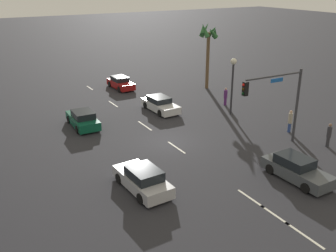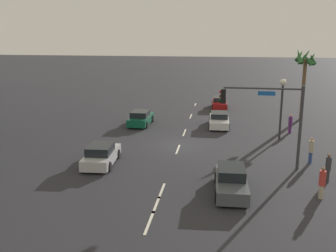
# 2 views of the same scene
# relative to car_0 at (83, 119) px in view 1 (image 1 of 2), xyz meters

# --- Properties ---
(ground_plane) EXTENTS (220.00, 220.00, 0.00)m
(ground_plane) POSITION_rel_car_0_xyz_m (6.52, 4.57, -0.65)
(ground_plane) COLOR #28282D
(lane_stripe_0) EXTENTS (1.90, 0.14, 0.01)m
(lane_stripe_0) POSITION_rel_car_0_xyz_m (-11.48, 4.57, -0.64)
(lane_stripe_0) COLOR silver
(lane_stripe_0) RESTS_ON ground_plane
(lane_stripe_1) EXTENTS (2.28, 0.14, 0.01)m
(lane_stripe_1) POSITION_rel_car_0_xyz_m (-4.54, 4.57, -0.64)
(lane_stripe_1) COLOR silver
(lane_stripe_1) RESTS_ON ground_plane
(lane_stripe_2) EXTENTS (2.48, 0.14, 0.01)m
(lane_stripe_2) POSITION_rel_car_0_xyz_m (2.47, 4.57, -0.64)
(lane_stripe_2) COLOR silver
(lane_stripe_2) RESTS_ON ground_plane
(lane_stripe_3) EXTENTS (2.41, 0.14, 0.01)m
(lane_stripe_3) POSITION_rel_car_0_xyz_m (7.68, 4.57, -0.64)
(lane_stripe_3) COLOR silver
(lane_stripe_3) RESTS_ON ground_plane
(lane_stripe_4) EXTENTS (2.20, 0.14, 0.01)m
(lane_stripe_4) POSITION_rel_car_0_xyz_m (15.87, 4.57, -0.64)
(lane_stripe_4) COLOR silver
(lane_stripe_4) RESTS_ON ground_plane
(lane_stripe_5) EXTENTS (2.08, 0.14, 0.01)m
(lane_stripe_5) POSITION_rel_car_0_xyz_m (17.75, 4.57, -0.64)
(lane_stripe_5) COLOR silver
(lane_stripe_5) RESTS_ON ground_plane
(lane_stripe_6) EXTENTS (2.46, 0.14, 0.01)m
(lane_stripe_6) POSITION_rel_car_0_xyz_m (19.75, 4.57, -0.64)
(lane_stripe_6) COLOR silver
(lane_stripe_6) RESTS_ON ground_plane
(car_0) EXTENTS (4.36, 2.01, 1.40)m
(car_0) POSITION_rel_car_0_xyz_m (0.00, 0.00, 0.00)
(car_0) COLOR #0F5138
(car_0) RESTS_ON ground_plane
(car_1) EXTENTS (4.50, 2.09, 1.44)m
(car_1) POSITION_rel_car_0_xyz_m (11.87, -0.29, 0.01)
(car_1) COLOR #B7B7BC
(car_1) RESTS_ON ground_plane
(car_2) EXTENTS (4.23, 1.88, 1.34)m
(car_2) POSITION_rel_car_0_xyz_m (-9.57, 7.57, -0.03)
(car_2) COLOR maroon
(car_2) RESTS_ON ground_plane
(car_3) EXTENTS (4.50, 2.00, 1.33)m
(car_3) POSITION_rel_car_0_xyz_m (-0.39, 7.64, -0.03)
(car_3) COLOR silver
(car_3) RESTS_ON ground_plane
(car_4) EXTENTS (4.60, 1.96, 1.46)m
(car_4) POSITION_rel_car_0_xyz_m (15.48, 8.53, 0.02)
(car_4) COLOR #474C51
(car_4) RESTS_ON ground_plane
(traffic_signal) EXTENTS (0.38, 5.42, 5.64)m
(traffic_signal) POSITION_rel_car_0_xyz_m (11.01, 11.07, 3.23)
(traffic_signal) COLOR #38383D
(traffic_signal) RESTS_ON ground_plane
(streetlamp) EXTENTS (0.56, 0.56, 5.18)m
(streetlamp) POSITION_rel_car_0_xyz_m (3.70, 12.79, 3.06)
(streetlamp) COLOR #2D2D33
(streetlamp) RESTS_ON ground_plane
(pedestrian_0) EXTENTS (0.42, 0.42, 1.75)m
(pedestrian_0) POSITION_rel_car_0_xyz_m (1.29, 14.03, 0.27)
(pedestrian_0) COLOR #59266B
(pedestrian_0) RESTS_ON ground_plane
(pedestrian_1) EXTENTS (0.41, 0.41, 1.85)m
(pedestrian_1) POSITION_rel_car_0_xyz_m (9.60, 14.11, 0.34)
(pedestrian_1) COLOR #2D478C
(pedestrian_1) RESTS_ON ground_plane
(pedestrian_2) EXTENTS (0.47, 0.47, 1.83)m
(pedestrian_2) POSITION_rel_car_0_xyz_m (13.13, 14.39, 0.32)
(pedestrian_2) COLOR #333338
(pedestrian_2) RESTS_ON ground_plane
(palm_tree_1) EXTENTS (2.26, 2.36, 7.33)m
(palm_tree_1) POSITION_rel_car_0_xyz_m (-4.82, 16.11, 4.96)
(palm_tree_1) COLOR brown
(palm_tree_1) RESTS_ON ground_plane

